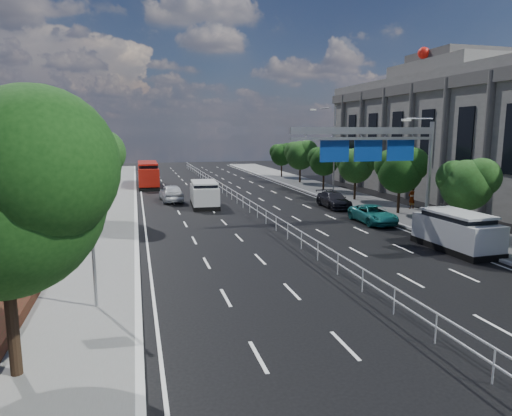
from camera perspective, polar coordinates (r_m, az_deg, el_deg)
name	(u,v)px	position (r m, az deg, el deg)	size (l,w,h in m)	color
ground	(353,286)	(20.39, 12.04, -9.48)	(160.00, 160.00, 0.00)	black
sidewalk_near	(68,311)	(18.52, -22.44, -11.79)	(5.00, 140.00, 0.14)	slate
kerb_near	(138,304)	(18.33, -14.52, -11.57)	(0.25, 140.00, 0.15)	silver
median_fence	(239,199)	(41.06, -2.18, 1.13)	(0.05, 85.00, 1.02)	silver
hedge_near	(41,268)	(23.41, -25.31, -6.78)	(1.00, 36.00, 0.44)	black
toilet_sign	(79,234)	(17.64, -21.28, -3.01)	(1.62, 0.18, 4.34)	gray
overhead_gantry	(379,146)	(31.36, 15.18, 7.49)	(10.24, 0.38, 7.45)	gray
streetlight_far	(332,145)	(47.30, 9.45, 7.83)	(2.78, 2.40, 9.00)	gray
civic_hall	(471,134)	(50.92, 25.25, 8.37)	(14.40, 36.00, 14.35)	slate
near_tree_big	(2,185)	(13.07, -29.17, 2.54)	(5.72, 5.33, 7.71)	black
near_tree_back	(91,159)	(35.29, -19.89, 5.84)	(4.84, 4.51, 6.69)	black
far_tree_c	(467,182)	(31.56, 24.92, 2.97)	(3.52, 3.28, 4.94)	black
far_tree_d	(401,168)	(37.58, 17.67, 4.75)	(3.85, 3.59, 5.34)	black
far_tree_e	(356,163)	(44.08, 12.43, 5.46)	(3.63, 3.38, 5.13)	black
far_tree_f	(324,159)	(50.86, 8.55, 6.04)	(3.52, 3.28, 5.02)	black
far_tree_g	(301,154)	(57.79, 5.61, 6.78)	(3.96, 3.69, 5.45)	black
far_tree_h	(282,153)	(64.89, 3.28, 6.83)	(3.41, 3.18, 4.91)	black
white_minivan	(204,194)	(40.20, -6.48, 1.72)	(2.53, 5.27, 2.24)	black
red_bus	(148,174)	(56.25, -13.35, 4.20)	(2.32, 9.69, 2.89)	black
near_car_silver	(171,193)	(43.68, -10.55, 1.87)	(1.93, 4.79, 1.63)	silver
near_car_dark	(144,166)	(79.18, -13.87, 5.08)	(1.43, 4.11, 1.36)	black
silver_minivan	(457,231)	(27.79, 23.78, -2.69)	(2.38, 5.27, 2.16)	black
parked_car_teal	(373,214)	(33.99, 14.44, -0.77)	(2.12, 4.60, 1.28)	#166360
parked_car_dark	(334,200)	(40.18, 9.68, 1.02)	(1.89, 4.64, 1.35)	black
pedestrian_a	(412,198)	(40.31, 18.90, 1.23)	(0.67, 0.44, 1.85)	gray
pedestrian_b	(447,205)	(36.74, 22.72, 0.30)	(0.95, 0.74, 1.94)	gray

